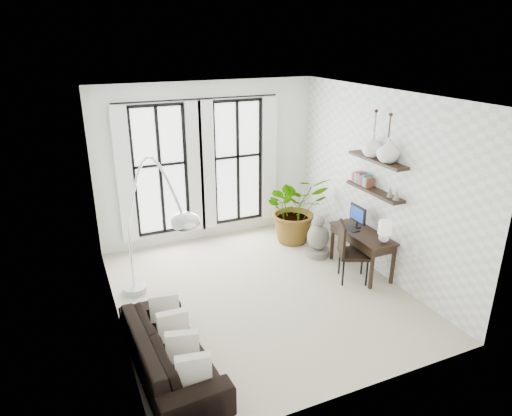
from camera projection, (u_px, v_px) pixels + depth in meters
floor at (260, 292)px, 7.56m from camera, size 5.00×5.00×0.00m
ceiling at (261, 95)px, 6.42m from camera, size 5.00×5.00×0.00m
wall_left at (109, 225)px, 6.14m from camera, size 0.00×5.00×5.00m
wall_right at (379, 184)px, 7.84m from camera, size 0.00×5.00×5.00m
wall_back at (209, 163)px, 9.13m from camera, size 4.50×0.00×4.50m
windows at (201, 167)px, 9.01m from camera, size 3.26×0.13×2.65m
wall_shelves at (374, 178)px, 7.73m from camera, size 0.25×1.30×0.60m
sofa at (171, 350)px, 5.69m from camera, size 0.96×2.19×0.63m
throw_pillows at (177, 336)px, 5.67m from camera, size 0.40×1.52×0.40m
plant at (295, 208)px, 9.24m from camera, size 1.39×1.24×1.43m
desk at (364, 236)px, 7.95m from camera, size 0.54×1.29×1.15m
desk_chair at (349, 248)px, 7.75m from camera, size 0.66×0.66×1.05m
arc_lamp at (150, 196)px, 6.05m from camera, size 0.76×2.43×2.57m
buddha at (318, 239)px, 8.71m from camera, size 0.46×0.46×0.83m
vase_a at (388, 151)px, 7.29m from camera, size 0.37×0.37×0.38m
vase_b at (373, 145)px, 7.63m from camera, size 0.37×0.37×0.38m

